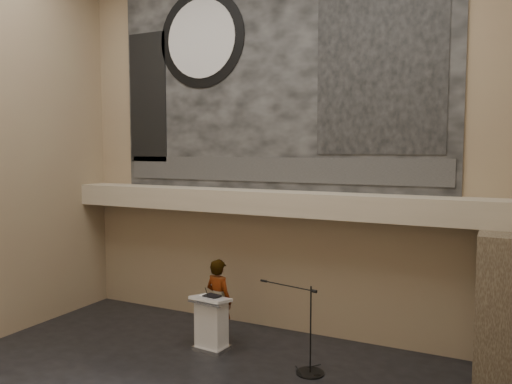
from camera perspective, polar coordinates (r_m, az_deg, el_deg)
The scene contains 16 objects.
wall_back at distance 11.26m, azimuth 1.81°, elevation 5.64°, with size 10.00×0.02×8.50m, color #90765B.
soffit at distance 10.96m, azimuth 0.93°, elevation -1.14°, with size 10.00×0.80×0.50m, color tan.
sprinkler_left at distance 11.72m, azimuth -6.27°, elevation -2.16°, with size 0.04×0.04×0.06m, color #B2893D.
sprinkler_right at distance 10.28m, azimuth 10.43°, elevation -3.19°, with size 0.04×0.04×0.06m, color #B2893D.
banner at distance 11.35m, azimuth 1.77°, elevation 12.98°, with size 8.00×0.05×5.00m, color black.
banner_text_strip at distance 11.21m, azimuth 1.65°, elevation 2.58°, with size 7.76×0.02×0.55m, color #2E2E2E.
banner_clock_rim at distance 12.34m, azimuth -6.28°, elevation 17.01°, with size 2.30×2.30×0.02m, color black.
banner_clock_face at distance 12.32m, azimuth -6.33°, elevation 17.03°, with size 1.84×1.84×0.02m, color silver.
banner_building_print at distance 10.57m, azimuth 13.97°, elevation 14.00°, with size 2.60×0.02×3.60m, color black.
banner_brick_print at distance 13.05m, azimuth -12.26°, elevation 10.48°, with size 1.10×0.02×3.20m, color black.
stone_pier at distance 9.79m, azimuth 25.65°, elevation -11.91°, with size 0.60×1.40×2.70m, color #45392A.
lectern at distance 10.58m, azimuth -5.12°, elevation -14.72°, with size 0.79×0.59×1.14m.
binder at distance 10.43m, azimuth -5.05°, elevation -11.75°, with size 0.32×0.25×0.04m, color black.
papers at distance 10.50m, azimuth -5.88°, elevation -11.73°, with size 0.23×0.32×0.01m, color white.
speaker_person at distance 10.83m, azimuth -4.28°, elevation -12.31°, with size 0.66×0.43×1.80m, color silver.
mic_stand at distance 9.70m, azimuth 6.03°, elevation -18.57°, with size 1.37×0.52×1.64m.
Camera 1 is at (4.66, -6.25, 4.09)m, focal length 35.00 mm.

